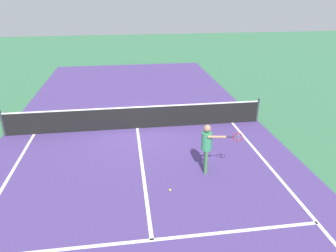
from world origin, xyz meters
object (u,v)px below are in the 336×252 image
Objects in this scene: net at (137,117)px; tennis_ball_near_net at (204,138)px; tennis_ball_mid_court at (170,190)px; player_near at (208,143)px.

net is 2.90m from tennis_ball_near_net.
net is at bearing 98.74° from tennis_ball_mid_court.
tennis_ball_mid_court is at bearing -119.65° from tennis_ball_near_net.
tennis_ball_mid_court is 1.00× the size of tennis_ball_near_net.
tennis_ball_near_net is at bearing 60.35° from tennis_ball_mid_court.
net is 158.99× the size of tennis_ball_mid_court.
net is 4.64m from tennis_ball_mid_court.
player_near reaches higher than net.
net reaches higher than tennis_ball_mid_court.
tennis_ball_mid_court and tennis_ball_near_net have the same top height.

